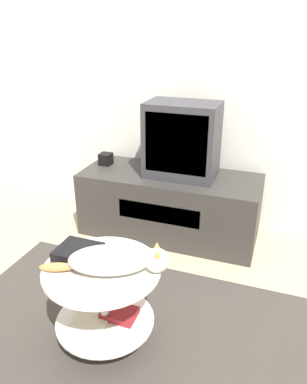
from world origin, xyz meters
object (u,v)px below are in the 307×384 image
(speaker, at_px, (106,159))
(tv, at_px, (182,140))
(dvd_box, at_px, (79,253))
(cat, at_px, (115,260))

(speaker, bearing_deg, tv, -1.83)
(speaker, bearing_deg, dvd_box, -69.58)
(tv, bearing_deg, speaker, 178.17)
(cat, bearing_deg, speaker, 96.85)
(dvd_box, xyz_separation_m, cat, (0.22, -0.04, 0.03))
(speaker, height_order, dvd_box, speaker)
(tv, xyz_separation_m, dvd_box, (-0.19, -1.18, -0.28))
(tv, relative_size, dvd_box, 2.59)
(dvd_box, distance_m, cat, 0.23)
(dvd_box, bearing_deg, cat, -10.64)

